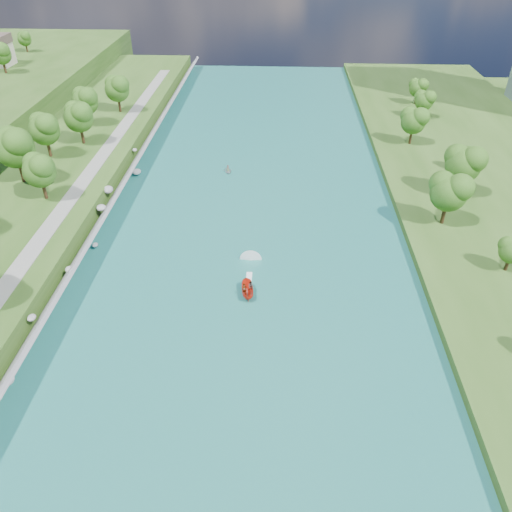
{
  "coord_description": "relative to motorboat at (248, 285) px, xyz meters",
  "views": [
    {
      "loc": [
        5.31,
        -45.92,
        47.2
      ],
      "look_at": [
        2.17,
        17.69,
        2.5
      ],
      "focal_mm": 35.0,
      "sensor_mm": 36.0,
      "label": 1
    }
  ],
  "objects": [
    {
      "name": "trees_east",
      "position": [
        37.69,
        31.29,
        5.51
      ],
      "size": [
        14.91,
        141.62,
        11.79
      ],
      "color": "#295115",
      "rests_on": "berm_east"
    },
    {
      "name": "riverside_path",
      "position": [
        -33.71,
        7.61,
        2.69
      ],
      "size": [
        3.0,
        200.0,
        0.1
      ],
      "primitive_type": "cube",
      "color": "gray",
      "rests_on": "berm_west"
    },
    {
      "name": "riprap_bank",
      "position": [
        -27.07,
        6.96,
        0.95
      ],
      "size": [
        4.09,
        236.0,
        4.11
      ],
      "color": "slate",
      "rests_on": "ground"
    },
    {
      "name": "raft",
      "position": [
        -6.83,
        40.08,
        -0.42
      ],
      "size": [
        2.51,
        3.07,
        1.54
      ],
      "rotation": [
        0.0,
        0.0,
        0.24
      ],
      "color": "gray",
      "rests_on": "river_water"
    },
    {
      "name": "motorboat",
      "position": [
        0.0,
        0.0,
        0.0
      ],
      "size": [
        3.6,
        19.12,
        2.21
      ],
      "rotation": [
        0.0,
        0.0,
        3.28
      ],
      "color": "red",
      "rests_on": "river_water"
    },
    {
      "name": "river_water",
      "position": [
        -1.21,
        7.61,
        -0.81
      ],
      "size": [
        55.0,
        240.0,
        0.1
      ],
      "primitive_type": "cube",
      "color": "#196061",
      "rests_on": "ground"
    },
    {
      "name": "ground",
      "position": [
        -1.21,
        -12.39,
        -0.86
      ],
      "size": [
        260.0,
        260.0,
        0.0
      ],
      "primitive_type": "plane",
      "color": "#2D5119",
      "rests_on": "ground"
    }
  ]
}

